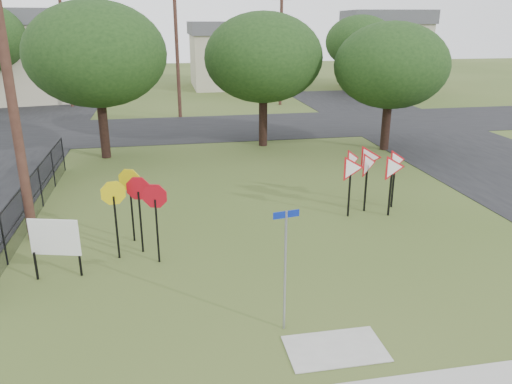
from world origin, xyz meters
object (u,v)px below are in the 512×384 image
street_name_sign (285,263)px  stop_sign_cluster (134,197)px  info_board (55,240)px  yield_sign_cluster (371,166)px

street_name_sign → stop_sign_cluster: (-3.23, 4.40, 0.12)m
stop_sign_cluster → info_board: stop_sign_cluster is taller
street_name_sign → stop_sign_cluster: street_name_sign is taller
yield_sign_cluster → info_board: 10.33m
street_name_sign → yield_sign_cluster: (4.61, 6.45, 0.03)m
street_name_sign → info_board: 6.18m
info_board → stop_sign_cluster: bearing=29.4°
yield_sign_cluster → info_board: bearing=-162.1°
yield_sign_cluster → info_board: (-9.82, -3.16, -0.54)m
street_name_sign → yield_sign_cluster: bearing=54.4°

